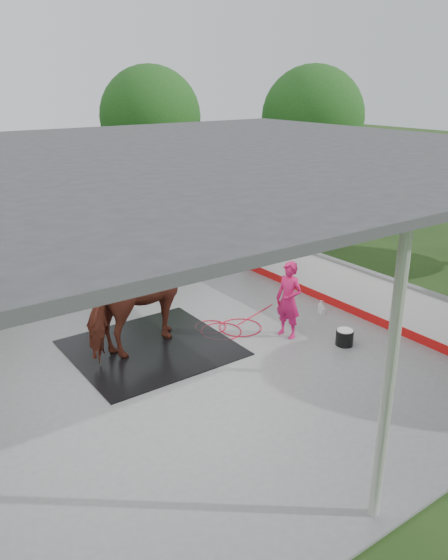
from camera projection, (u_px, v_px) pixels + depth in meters
ground at (180, 367)px, 10.51m from camera, size 100.00×100.00×0.00m
concrete_slab at (180, 366)px, 10.50m from camera, size 12.00×10.00×0.05m
pavilion_structure at (174, 159)px, 9.14m from camera, size 12.60×10.60×4.05m
dasher_board at (347, 289)px, 12.81m from camera, size 0.16×8.00×1.15m
tree_belt at (163, 162)px, 10.05m from camera, size 28.00×28.00×5.80m
rubber_mat at (151, 348)px, 11.14m from camera, size 3.09×2.90×0.02m
horse at (149, 298)px, 10.76m from camera, size 2.78×1.79×2.17m
handler at (289, 300)px, 11.41m from camera, size 0.51×0.67×1.65m
wash_bucket at (345, 337)px, 11.23m from camera, size 0.36×0.36×0.34m
soap_bottle_a at (321, 307)px, 12.77m from camera, size 0.16×0.16×0.32m
soap_bottle_b at (323, 310)px, 12.73m from camera, size 0.12×0.12×0.22m
hose_coil at (227, 328)px, 12.00m from camera, size 2.33×1.22×0.02m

